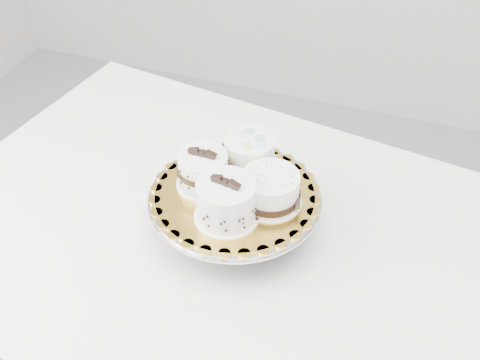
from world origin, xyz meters
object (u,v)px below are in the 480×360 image
(cake_dots, at_px, (249,154))
(cake_ribbon, at_px, (271,190))
(table, at_px, (237,260))
(cake_stand, at_px, (235,206))
(cake_swirl, at_px, (226,202))
(cake_board, at_px, (235,194))
(cake_banded, at_px, (203,171))

(cake_dots, height_order, cake_ribbon, cake_dots)
(table, xyz_separation_m, cake_stand, (-0.01, 0.02, 0.13))
(table, bearing_deg, cake_ribbon, 27.91)
(cake_swirl, relative_size, cake_dots, 1.04)
(cake_board, relative_size, cake_dots, 2.54)
(table, height_order, cake_board, cake_board)
(table, bearing_deg, cake_banded, 170.43)
(cake_ribbon, bearing_deg, cake_banded, 164.93)
(table, relative_size, cake_board, 4.56)
(cake_stand, distance_m, cake_dots, 0.10)
(cake_swirl, distance_m, cake_ribbon, 0.09)
(table, relative_size, cake_dots, 11.60)
(table, relative_size, cake_swirl, 11.19)
(cake_stand, bearing_deg, cake_ribbon, 0.93)
(table, bearing_deg, cake_dots, 103.81)
(cake_board, xyz_separation_m, cake_dots, (0.00, 0.08, 0.04))
(cake_stand, distance_m, cake_banded, 0.09)
(cake_board, bearing_deg, cake_banded, 174.67)
(cake_stand, height_order, cake_swirl, cake_swirl)
(cake_banded, relative_size, cake_ribbon, 0.82)
(cake_swirl, bearing_deg, cake_dots, 102.40)
(cake_stand, relative_size, cake_dots, 2.78)
(cake_swirl, relative_size, cake_ribbon, 0.96)
(table, xyz_separation_m, cake_ribbon, (0.06, 0.02, 0.19))
(cake_swirl, bearing_deg, cake_ribbon, 56.47)
(cake_banded, distance_m, cake_ribbon, 0.14)
(table, distance_m, cake_banded, 0.21)
(cake_board, distance_m, cake_dots, 0.09)
(cake_swirl, relative_size, cake_banded, 1.16)
(cake_stand, xyz_separation_m, cake_dots, (0.00, 0.08, 0.07))
(cake_dots, bearing_deg, cake_stand, -78.44)
(table, relative_size, cake_banded, 13.00)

